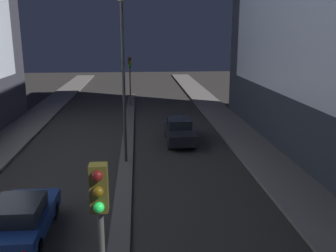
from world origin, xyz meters
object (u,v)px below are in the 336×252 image
object	(u,v)px
traffic_light_mid	(130,70)
car_left_lane	(21,218)
street_lamp	(122,38)
car_right_lane	(180,131)
traffic_light_near	(101,227)

from	to	relation	value
traffic_light_mid	car_left_lane	distance (m)	23.88
street_lamp	traffic_light_mid	bearing A→B (deg)	90.00
traffic_light_mid	car_right_lane	bearing A→B (deg)	-74.67
street_lamp	car_left_lane	xyz separation A→B (m)	(-3.37, -7.44, -5.93)
street_lamp	car_left_lane	bearing A→B (deg)	-114.35
car_left_lane	traffic_light_near	bearing A→B (deg)	-59.72
traffic_light_mid	car_right_lane	distance (m)	13.03
car_left_lane	car_right_lane	world-z (taller)	car_right_lane
traffic_light_near	car_left_lane	distance (m)	7.22
traffic_light_near	street_lamp	bearing A→B (deg)	90.00
street_lamp	car_right_lane	distance (m)	7.76
traffic_light_near	traffic_light_mid	size ratio (longest dim) A/B	1.00
traffic_light_near	car_left_lane	xyz separation A→B (m)	(-3.37, 5.77, -2.73)
traffic_light_mid	street_lamp	bearing A→B (deg)	-90.00
traffic_light_mid	car_right_lane	size ratio (longest dim) A/B	1.02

